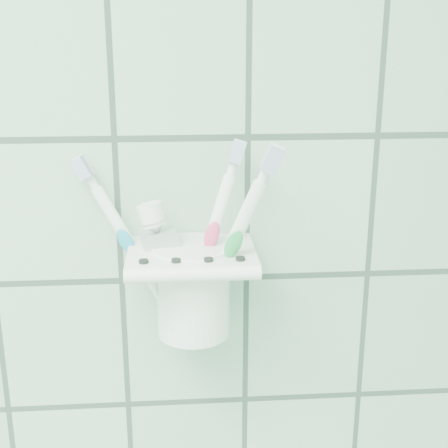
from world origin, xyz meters
name	(u,v)px	position (x,y,z in m)	size (l,w,h in m)	color
holder_bracket	(191,257)	(0.64, 1.15, 1.29)	(0.13, 0.11, 0.04)	white
cup	(193,286)	(0.64, 1.16, 1.26)	(0.09, 0.09, 0.10)	white
toothbrush_pink	(174,232)	(0.63, 1.16, 1.32)	(0.09, 0.03, 0.20)	white
toothbrush_blue	(182,236)	(0.63, 1.15, 1.32)	(0.07, 0.04, 0.21)	white
toothbrush_orange	(192,230)	(0.64, 1.15, 1.33)	(0.08, 0.04, 0.22)	white
toothpaste_tube	(184,256)	(0.63, 1.15, 1.30)	(0.06, 0.04, 0.15)	silver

